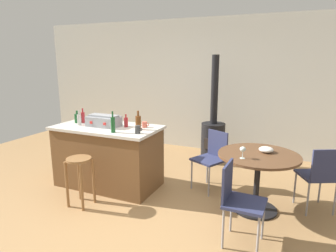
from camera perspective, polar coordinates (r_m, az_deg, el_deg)
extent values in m
plane|color=#A37A4C|center=(3.86, -5.90, -16.46)|extent=(8.80, 8.80, 0.00)
cube|color=beige|center=(6.17, 7.80, 7.75)|extent=(8.00, 0.10, 2.70)
cube|color=brown|center=(4.54, -11.53, -5.97)|extent=(1.50, 0.76, 0.88)
cube|color=beige|center=(4.42, -11.79, -0.32)|extent=(1.56, 0.82, 0.04)
cylinder|color=olive|center=(4.08, -14.24, -10.28)|extent=(0.04, 0.04, 0.62)
cylinder|color=olive|center=(4.22, -16.84, -9.64)|extent=(0.04, 0.04, 0.62)
cylinder|color=olive|center=(4.06, -19.04, -10.72)|extent=(0.04, 0.04, 0.62)
cylinder|color=olive|center=(3.91, -16.42, -11.45)|extent=(0.04, 0.04, 0.62)
cylinder|color=olive|center=(3.95, -16.94, -6.18)|extent=(0.32, 0.32, 0.03)
cylinder|color=black|center=(4.06, 16.52, -15.18)|extent=(0.54, 0.54, 0.02)
cylinder|color=black|center=(3.91, 16.84, -10.67)|extent=(0.07, 0.07, 0.72)
cylinder|color=brown|center=(3.78, 17.21, -5.45)|extent=(0.99, 0.99, 0.03)
cube|color=navy|center=(3.17, 14.71, -14.32)|extent=(0.41, 0.41, 0.03)
cube|color=navy|center=(3.12, 11.44, -10.54)|extent=(0.03, 0.36, 0.40)
cylinder|color=gray|center=(3.46, 12.16, -16.20)|extent=(0.02, 0.02, 0.44)
cylinder|color=gray|center=(3.17, 10.64, -19.01)|extent=(0.02, 0.02, 0.44)
cylinder|color=gray|center=(3.12, 17.07, -19.96)|extent=(0.02, 0.02, 0.44)
cylinder|color=gray|center=(3.41, 17.97, -16.99)|extent=(0.02, 0.02, 0.44)
cube|color=navy|center=(4.18, 26.82, -8.58)|extent=(0.53, 0.53, 0.03)
cube|color=navy|center=(3.96, 28.43, -6.83)|extent=(0.33, 0.18, 0.40)
cylinder|color=gray|center=(4.05, 25.50, -12.72)|extent=(0.02, 0.02, 0.44)
cylinder|color=gray|center=(4.22, 29.69, -12.18)|extent=(0.02, 0.02, 0.44)
cylinder|color=gray|center=(4.48, 27.40, -10.47)|extent=(0.02, 0.02, 0.44)
cylinder|color=gray|center=(4.33, 23.41, -10.89)|extent=(0.02, 0.02, 0.44)
cube|color=navy|center=(4.33, 7.88, -6.50)|extent=(0.53, 0.53, 0.03)
cube|color=navy|center=(4.41, 9.62, -3.49)|extent=(0.33, 0.18, 0.40)
cylinder|color=gray|center=(4.43, 10.93, -9.42)|extent=(0.02, 0.02, 0.44)
cylinder|color=gray|center=(4.64, 7.63, -8.29)|extent=(0.02, 0.02, 0.44)
cylinder|color=gray|center=(4.41, 4.62, -9.36)|extent=(0.02, 0.02, 0.44)
cylinder|color=gray|center=(4.19, 7.95, -10.64)|extent=(0.02, 0.02, 0.44)
cylinder|color=black|center=(5.67, 8.57, -6.41)|extent=(0.37, 0.37, 0.06)
cylinder|color=black|center=(5.56, 8.69, -2.87)|extent=(0.44, 0.44, 0.67)
cube|color=#2D2826|center=(5.35, 8.07, -3.45)|extent=(0.20, 0.02, 0.20)
cylinder|color=black|center=(5.38, 9.03, 6.94)|extent=(0.13, 0.13, 1.24)
cube|color=gray|center=(4.42, -12.36, 0.90)|extent=(0.47, 0.28, 0.15)
cube|color=gray|center=(4.40, -12.41, 1.99)|extent=(0.45, 0.17, 0.02)
cube|color=red|center=(4.38, -14.71, 0.66)|extent=(0.04, 0.01, 0.04)
cube|color=red|center=(4.24, -12.22, 0.40)|extent=(0.04, 0.01, 0.04)
cylinder|color=#603314|center=(4.13, -5.79, 0.63)|extent=(0.08, 0.08, 0.19)
cylinder|color=#603314|center=(4.11, -5.84, 2.45)|extent=(0.03, 0.03, 0.07)
cylinder|color=#194C23|center=(4.77, -17.20, 1.42)|extent=(0.08, 0.08, 0.14)
cylinder|color=#194C23|center=(4.75, -17.28, 2.55)|extent=(0.03, 0.03, 0.05)
cylinder|color=#194C23|center=(4.01, -10.64, 0.22)|extent=(0.06, 0.06, 0.21)
cylinder|color=#194C23|center=(3.98, -10.72, 2.26)|extent=(0.02, 0.02, 0.08)
cylinder|color=#B7B2AD|center=(4.59, -16.87, 1.15)|extent=(0.06, 0.06, 0.16)
cylinder|color=#B7B2AD|center=(4.57, -16.96, 2.52)|extent=(0.02, 0.02, 0.06)
cylinder|color=maroon|center=(4.32, -8.15, 0.71)|extent=(0.06, 0.06, 0.14)
cylinder|color=maroon|center=(4.30, -8.19, 1.94)|extent=(0.02, 0.02, 0.05)
cylinder|color=maroon|center=(4.75, -16.17, 1.60)|extent=(0.06, 0.06, 0.16)
cylinder|color=maroon|center=(4.73, -16.26, 2.95)|extent=(0.02, 0.02, 0.06)
cylinder|color=#383838|center=(3.92, -5.91, -0.68)|extent=(0.07, 0.07, 0.11)
torus|color=#383838|center=(3.89, -5.31, -0.67)|extent=(0.05, 0.01, 0.05)
cylinder|color=#DB6651|center=(4.26, -4.57, 0.29)|extent=(0.07, 0.07, 0.08)
torus|color=#DB6651|center=(4.24, -3.99, 0.28)|extent=(0.05, 0.01, 0.05)
cylinder|color=tan|center=(4.40, -5.77, 0.68)|extent=(0.08, 0.08, 0.09)
torus|color=tan|center=(4.37, -5.17, 0.68)|extent=(0.05, 0.01, 0.05)
cylinder|color=silver|center=(3.57, 14.23, -6.07)|extent=(0.06, 0.06, 0.00)
cylinder|color=silver|center=(3.56, 14.27, -5.43)|extent=(0.01, 0.01, 0.08)
ellipsoid|color=silver|center=(3.54, 14.33, -4.39)|extent=(0.07, 0.07, 0.06)
ellipsoid|color=white|center=(3.87, 18.53, -4.35)|extent=(0.18, 0.18, 0.07)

